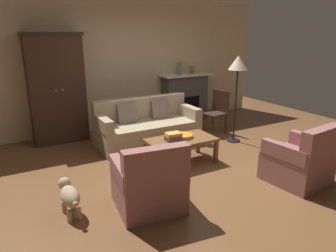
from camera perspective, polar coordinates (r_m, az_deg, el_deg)
The scene contains 15 objects.
ground_plane at distance 5.05m, azimuth 2.06°, elevation -7.31°, with size 9.60×9.60×0.00m, color brown.
back_wall at distance 6.94m, azimuth -9.03°, elevation 11.18°, with size 7.20×0.10×2.80m, color beige.
fireplace at distance 7.52m, azimuth 3.11°, elevation 5.40°, with size 1.26×0.48×1.12m.
armoire at distance 6.31m, azimuth -19.85°, elevation 6.53°, with size 1.06×0.57×2.07m.
couch at distance 5.94m, azimuth -3.89°, elevation -0.28°, with size 1.93×0.86×0.86m.
coffee_table at distance 5.02m, azimuth 2.44°, elevation -2.95°, with size 1.10×0.60×0.42m.
fruit_bowl at distance 5.06m, azimuth 2.79°, elevation -1.82°, with size 0.31×0.31×0.05m, color orange.
book_stack at distance 4.90m, azimuth 0.95°, elevation -1.98°, with size 0.26×0.19×0.13m.
mantel_vase_jade at distance 7.31m, azimuth 2.06°, elevation 10.57°, with size 0.11×0.11×0.28m, color slate.
mantel_vase_bronze at distance 7.51m, azimuth 4.44°, elevation 10.25°, with size 0.11×0.11×0.17m, color olive.
armchair_near_left at distance 3.79m, azimuth -3.45°, elevation -10.71°, with size 0.86×0.86×0.88m.
armchair_near_right at distance 4.78m, azimuth 23.21°, elevation -6.05°, with size 0.85×0.84×0.88m.
side_chair_wooden at distance 6.62m, azimuth 8.93°, elevation 3.10°, with size 0.50×0.50×0.90m.
floor_lamp at distance 5.97m, azimuth 12.75°, elevation 10.40°, with size 0.36×0.36×1.66m.
dog at distance 3.87m, azimuth -17.70°, elevation -12.11°, with size 0.21×0.57×0.39m.
Camera 1 is at (-2.41, -3.92, 2.07)m, focal length 33.11 mm.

